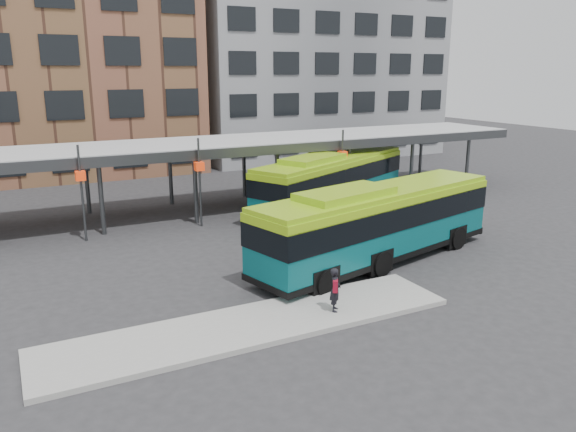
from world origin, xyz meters
name	(u,v)px	position (x,y,z in m)	size (l,w,h in m)	color
ground	(344,273)	(0.00, 0.00, 0.00)	(120.00, 120.00, 0.00)	#28282B
boarding_island	(253,325)	(-5.50, -3.00, 0.09)	(14.00, 3.00, 0.18)	gray
canopy	(229,145)	(-0.06, 12.87, 3.91)	(40.00, 6.53, 4.80)	#999B9E
building_brick	(19,34)	(-10.00, 32.00, 11.00)	(26.00, 14.00, 22.00)	brown
building_grey	(308,52)	(16.00, 32.00, 10.00)	(24.00, 14.00, 20.00)	slate
bus_front	(378,221)	(2.01, 0.55, 1.85)	(13.18, 5.75, 3.56)	#074D52
bus_rear	(332,180)	(5.27, 9.66, 1.84)	(12.66, 8.14, 3.53)	#074D52
pedestrian	(335,289)	(-2.60, -3.43, 0.97)	(0.61, 0.68, 1.55)	black
bike_rack	(413,183)	(13.44, 11.97, 0.47)	(7.19, 1.32, 1.08)	slate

